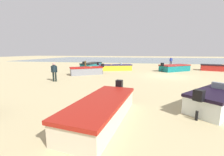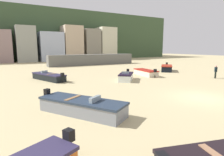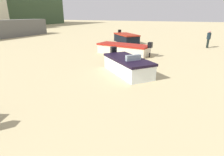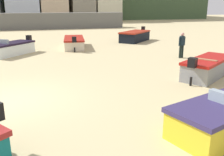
{
  "view_description": "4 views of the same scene",
  "coord_description": "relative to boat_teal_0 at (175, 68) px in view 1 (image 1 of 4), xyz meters",
  "views": [
    {
      "loc": [
        2.48,
        16.28,
        2.49
      ],
      "look_at": [
        4.68,
        5.96,
        0.64
      ],
      "focal_mm": 23.62,
      "sensor_mm": 36.0,
      "label": 1
    },
    {
      "loc": [
        -12.73,
        -8.66,
        3.79
      ],
      "look_at": [
        -4.64,
        5.64,
        1.12
      ],
      "focal_mm": 29.91,
      "sensor_mm": 36.0,
      "label": 2
    },
    {
      "loc": [
        -9.53,
        6.14,
        3.01
      ],
      "look_at": [
        -4.49,
        8.45,
        1.06
      ],
      "focal_mm": 29.03,
      "sensor_mm": 36.0,
      "label": 3
    },
    {
      "loc": [
        1.18,
        -8.92,
        3.2
      ],
      "look_at": [
        3.76,
        -0.12,
        0.57
      ],
      "focal_mm": 40.01,
      "sensor_mm": 36.0,
      "label": 4
    }
  ],
  "objects": [
    {
      "name": "boat_red_1",
      "position": [
        -5.83,
        -1.49,
        -0.0
      ],
      "size": [
        4.46,
        2.65,
        1.17
      ],
      "rotation": [
        0.0,
        0.0,
        4.44
      ],
      "color": "red",
      "rests_on": "ground"
    },
    {
      "name": "boat_teal_0",
      "position": [
        0.0,
        0.0,
        0.0
      ],
      "size": [
        4.33,
        3.85,
        1.19
      ],
      "rotation": [
        0.0,
        0.0,
        2.21
      ],
      "color": "#127073",
      "rests_on": "ground"
    },
    {
      "name": "boat_cream_8",
      "position": [
        5.53,
        15.95,
        -0.03
      ],
      "size": [
        2.03,
        4.51,
        1.11
      ],
      "rotation": [
        0.0,
        0.0,
        6.16
      ],
      "color": "beige",
      "rests_on": "ground"
    },
    {
      "name": "boat_teal_10",
      "position": [
        12.1,
        -1.08,
        0.01
      ],
      "size": [
        2.22,
        4.87,
        1.2
      ],
      "rotation": [
        0.0,
        0.0,
        3.02
      ],
      "color": "#186971",
      "rests_on": "ground"
    },
    {
      "name": "boat_white_2",
      "position": [
        0.93,
        13.94,
        -0.0
      ],
      "size": [
        3.25,
        3.43,
        1.16
      ],
      "rotation": [
        0.0,
        0.0,
        2.42
      ],
      "color": "white",
      "rests_on": "ground"
    },
    {
      "name": "boat_grey_6",
      "position": [
        10.34,
        5.42,
        0.01
      ],
      "size": [
        3.69,
        3.05,
        1.19
      ],
      "rotation": [
        0.0,
        0.0,
        5.3
      ],
      "color": "gray",
      "rests_on": "ground"
    },
    {
      "name": "tidal_water",
      "position": [
        1.62,
        -31.34,
        -0.41
      ],
      "size": [
        80.0,
        36.0,
        0.06
      ],
      "primitive_type": "cube",
      "color": "gray",
      "rests_on": "ground"
    },
    {
      "name": "beach_walker_foreground",
      "position": [
        -1.08,
        -9.3,
        0.51
      ],
      "size": [
        0.53,
        0.34,
        1.62
      ],
      "rotation": [
        0.0,
        0.0,
        3.14
      ],
      "color": "#251F2B",
      "rests_on": "ground"
    },
    {
      "name": "boat_yellow_3",
      "position": [
        7.94,
        0.86,
        -0.01
      ],
      "size": [
        4.86,
        2.75,
        1.16
      ],
      "rotation": [
        0.0,
        0.0,
        1.89
      ],
      "color": "gold",
      "rests_on": "ground"
    },
    {
      "name": "beach_walker_distant",
      "position": [
        11.55,
        9.73,
        0.51
      ],
      "size": [
        0.54,
        0.41,
        1.62
      ],
      "rotation": [
        0.0,
        0.0,
        0.25
      ],
      "color": "black",
      "rests_on": "ground"
    },
    {
      "name": "ground_plane",
      "position": [
        1.62,
        4.66,
        -0.44
      ],
      "size": [
        160.0,
        160.0,
        0.0
      ],
      "primitive_type": "plane",
      "color": "tan"
    },
    {
      "name": "mooring_post_near_water",
      "position": [
        11.72,
        2.36,
        0.24
      ],
      "size": [
        0.22,
        0.22,
        1.35
      ],
      "primitive_type": "cylinder",
      "color": "#4F381B",
      "rests_on": "ground"
    }
  ]
}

